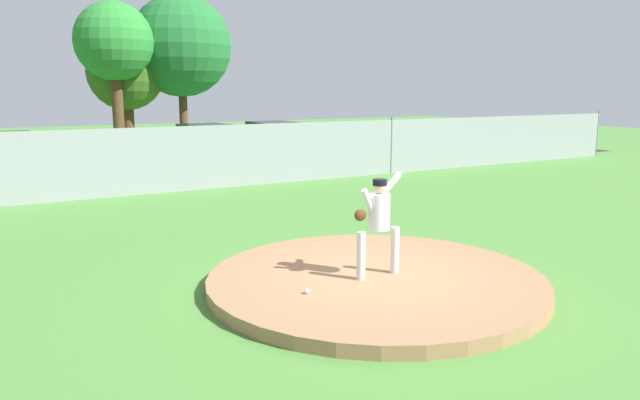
% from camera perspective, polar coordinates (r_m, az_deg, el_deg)
% --- Properties ---
extents(ground_plane, '(80.00, 80.00, 0.00)m').
position_cam_1_polar(ground_plane, '(14.39, -8.54, -1.50)').
color(ground_plane, '#4C8438').
extents(asphalt_strip, '(44.00, 7.00, 0.01)m').
position_cam_1_polar(asphalt_strip, '(22.42, -16.53, 2.50)').
color(asphalt_strip, '#2B2B2D').
rests_on(asphalt_strip, ground_plane).
extents(pitchers_mound, '(5.15, 5.15, 0.19)m').
position_cam_1_polar(pitchers_mound, '(9.22, 5.35, -7.72)').
color(pitchers_mound, '#99704C').
rests_on(pitchers_mound, ground_plane).
extents(pitcher_youth, '(0.80, 0.32, 1.58)m').
position_cam_1_polar(pitcher_youth, '(8.89, 5.61, -1.66)').
color(pitcher_youth, silver).
rests_on(pitcher_youth, pitchers_mound).
extents(baseball, '(0.07, 0.07, 0.07)m').
position_cam_1_polar(baseball, '(8.33, -1.28, -8.75)').
color(baseball, white).
rests_on(baseball, pitchers_mound).
extents(chainlink_fence, '(38.62, 0.07, 2.02)m').
position_cam_1_polar(chainlink_fence, '(17.98, -13.31, 3.84)').
color(chainlink_fence, gray).
rests_on(chainlink_fence, ground_plane).
extents(parked_car_champagne, '(2.00, 4.10, 1.60)m').
position_cam_1_polar(parked_car_champagne, '(22.06, -28.04, 3.56)').
color(parked_car_champagne, tan).
rests_on(parked_car_champagne, ground_plane).
extents(parked_car_navy, '(2.11, 4.37, 1.68)m').
position_cam_1_polar(parked_car_navy, '(23.15, -10.67, 4.98)').
color(parked_car_navy, '#161E4C').
rests_on(parked_car_navy, ground_plane).
extents(parked_car_slate, '(1.94, 4.19, 1.68)m').
position_cam_1_polar(parked_car_slate, '(24.55, -4.32, 5.45)').
color(parked_car_slate, slate).
rests_on(parked_car_slate, ground_plane).
extents(traffic_cone_orange, '(0.40, 0.40, 0.55)m').
position_cam_1_polar(traffic_cone_orange, '(21.70, -17.35, 2.89)').
color(traffic_cone_orange, orange).
rests_on(traffic_cone_orange, asphalt_strip).
extents(tree_broad_left, '(3.69, 3.69, 7.07)m').
position_cam_1_polar(tree_broad_left, '(30.49, -19.20, 14.09)').
color(tree_broad_left, '#4C331E').
rests_on(tree_broad_left, ground_plane).
extents(tree_leaning_west, '(3.88, 3.88, 5.81)m').
position_cam_1_polar(tree_leaning_west, '(32.47, -18.18, 11.55)').
color(tree_leaning_west, '#4C331E').
rests_on(tree_leaning_west, ground_plane).
extents(tree_slender_far, '(5.25, 5.25, 7.84)m').
position_cam_1_polar(tree_slender_far, '(32.72, -13.24, 14.19)').
color(tree_slender_far, '#4C331E').
rests_on(tree_slender_far, ground_plane).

